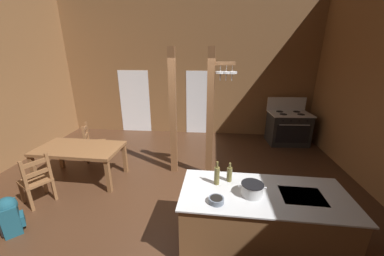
% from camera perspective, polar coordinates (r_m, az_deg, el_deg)
% --- Properties ---
extents(ground_plane, '(8.64, 8.12, 0.10)m').
position_cam_1_polar(ground_plane, '(4.44, -6.76, -17.99)').
color(ground_plane, '#422819').
extents(wall_back, '(8.64, 0.14, 4.36)m').
position_cam_1_polar(wall_back, '(7.25, -1.24, 15.57)').
color(wall_back, brown).
rests_on(wall_back, ground_plane).
extents(glazed_door_back_left, '(1.00, 0.01, 2.05)m').
position_cam_1_polar(glazed_door_back_left, '(7.74, -14.42, 6.55)').
color(glazed_door_back_left, white).
rests_on(glazed_door_back_left, ground_plane).
extents(glazed_panel_back_right, '(0.84, 0.01, 2.05)m').
position_cam_1_polar(glazed_panel_back_right, '(7.31, 1.83, 6.42)').
color(glazed_panel_back_right, white).
rests_on(glazed_panel_back_right, ground_plane).
extents(kitchen_island, '(2.19, 1.02, 0.88)m').
position_cam_1_polar(kitchen_island, '(3.41, 17.21, -21.68)').
color(kitchen_island, brown).
rests_on(kitchen_island, ground_plane).
extents(stove_range, '(1.19, 0.88, 1.32)m').
position_cam_1_polar(stove_range, '(7.17, 23.38, 0.08)').
color(stove_range, black).
rests_on(stove_range, ground_plane).
extents(support_post_with_pot_rack, '(0.56, 0.21, 2.71)m').
position_cam_1_polar(support_post_with_pot_rack, '(4.52, 5.06, 4.27)').
color(support_post_with_pot_rack, brown).
rests_on(support_post_with_pot_rack, ground_plane).
extents(support_post_center, '(0.14, 0.14, 2.71)m').
position_cam_1_polar(support_post_center, '(4.77, -4.89, 3.64)').
color(support_post_center, brown).
rests_on(support_post_center, ground_plane).
extents(dining_table, '(1.73, 0.96, 0.74)m').
position_cam_1_polar(dining_table, '(5.21, -26.86, -5.31)').
color(dining_table, brown).
rests_on(dining_table, ground_plane).
extents(ladderback_chair_near_window, '(0.56, 0.56, 0.95)m').
position_cam_1_polar(ladderback_chair_near_window, '(6.11, -24.03, -3.47)').
color(ladderback_chair_near_window, brown).
rests_on(ladderback_chair_near_window, ground_plane).
extents(ladderback_chair_by_post, '(0.60, 0.60, 0.95)m').
position_cam_1_polar(ladderback_chair_by_post, '(4.90, -35.04, -10.98)').
color(ladderback_chair_by_post, brown).
rests_on(ladderback_chair_by_post, ground_plane).
extents(backpack, '(0.38, 0.38, 0.60)m').
position_cam_1_polar(backpack, '(4.49, -39.46, -16.69)').
color(backpack, '#194756').
rests_on(backpack, ground_plane).
extents(stockpot_on_counter, '(0.35, 0.28, 0.16)m').
position_cam_1_polar(stockpot_on_counter, '(3.02, 15.14, -14.96)').
color(stockpot_on_counter, silver).
rests_on(stockpot_on_counter, kitchen_island).
extents(mixing_bowl_on_counter, '(0.19, 0.19, 0.07)m').
position_cam_1_polar(mixing_bowl_on_counter, '(2.84, 6.25, -17.93)').
color(mixing_bowl_on_counter, slate).
rests_on(mixing_bowl_on_counter, kitchen_island).
extents(bottle_tall_on_counter, '(0.07, 0.07, 0.34)m').
position_cam_1_polar(bottle_tall_on_counter, '(3.12, 6.39, -11.94)').
color(bottle_tall_on_counter, brown).
rests_on(bottle_tall_on_counter, kitchen_island).
extents(bottle_short_on_counter, '(0.07, 0.07, 0.28)m').
position_cam_1_polar(bottle_short_on_counter, '(3.22, 9.58, -11.51)').
color(bottle_short_on_counter, brown).
rests_on(bottle_short_on_counter, kitchen_island).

